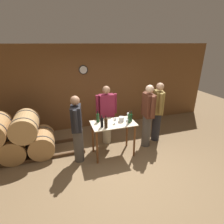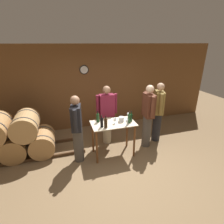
{
  "view_description": "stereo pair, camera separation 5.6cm",
  "coord_description": "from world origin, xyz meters",
  "px_view_note": "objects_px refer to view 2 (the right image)",
  "views": [
    {
      "loc": [
        -1.2,
        -3.01,
        2.73
      ],
      "look_at": [
        0.01,
        0.77,
        1.14
      ],
      "focal_mm": 28.0,
      "sensor_mm": 36.0,
      "label": 1
    },
    {
      "loc": [
        -1.14,
        -3.02,
        2.73
      ],
      "look_at": [
        0.01,
        0.77,
        1.14
      ],
      "focal_mm": 28.0,
      "sensor_mm": 36.0,
      "label": 2
    }
  ],
  "objects_px": {
    "wine_bottle_far_right": "(131,117)",
    "person_visitor_near_door": "(107,114)",
    "wine_bottle_left": "(102,122)",
    "person_visitor_with_scarf": "(148,115)",
    "wine_bottle_far_left": "(98,118)",
    "wine_glass_near_right": "(128,115)",
    "wine_bottle_right": "(129,119)",
    "person_visitor_bearded": "(77,128)",
    "wine_glass_near_center": "(127,121)",
    "wine_bottle_center": "(106,123)",
    "wine_glass_near_left": "(115,120)",
    "ice_bucket": "(121,119)",
    "person_host": "(158,111)"
  },
  "relations": [
    {
      "from": "wine_bottle_far_right",
      "to": "person_visitor_near_door",
      "type": "bearing_deg",
      "value": 124.61
    },
    {
      "from": "wine_bottle_left",
      "to": "person_visitor_with_scarf",
      "type": "relative_size",
      "value": 0.17
    },
    {
      "from": "wine_bottle_far_left",
      "to": "person_visitor_near_door",
      "type": "height_order",
      "value": "person_visitor_near_door"
    },
    {
      "from": "wine_glass_near_right",
      "to": "wine_bottle_right",
      "type": "bearing_deg",
      "value": -107.47
    },
    {
      "from": "person_visitor_bearded",
      "to": "person_visitor_near_door",
      "type": "height_order",
      "value": "person_visitor_near_door"
    },
    {
      "from": "wine_bottle_far_left",
      "to": "person_visitor_bearded",
      "type": "xyz_separation_m",
      "value": [
        -0.53,
        -0.16,
        -0.13
      ]
    },
    {
      "from": "wine_bottle_right",
      "to": "person_visitor_near_door",
      "type": "distance_m",
      "value": 0.82
    },
    {
      "from": "person_visitor_with_scarf",
      "to": "wine_bottle_far_left",
      "type": "bearing_deg",
      "value": 178.13
    },
    {
      "from": "wine_bottle_left",
      "to": "wine_glass_near_right",
      "type": "bearing_deg",
      "value": 20.3
    },
    {
      "from": "wine_glass_near_center",
      "to": "person_visitor_with_scarf",
      "type": "bearing_deg",
      "value": 25.35
    },
    {
      "from": "wine_bottle_center",
      "to": "wine_glass_near_right",
      "type": "distance_m",
      "value": 0.78
    },
    {
      "from": "wine_bottle_right",
      "to": "wine_glass_near_left",
      "type": "distance_m",
      "value": 0.35
    },
    {
      "from": "wine_glass_near_left",
      "to": "ice_bucket",
      "type": "distance_m",
      "value": 0.2
    },
    {
      "from": "wine_glass_near_center",
      "to": "person_visitor_with_scarf",
      "type": "height_order",
      "value": "person_visitor_with_scarf"
    },
    {
      "from": "wine_bottle_right",
      "to": "wine_glass_near_center",
      "type": "height_order",
      "value": "wine_bottle_right"
    },
    {
      "from": "wine_bottle_center",
      "to": "wine_glass_near_left",
      "type": "xyz_separation_m",
      "value": [
        0.27,
        0.16,
        -0.01
      ]
    },
    {
      "from": "wine_bottle_center",
      "to": "ice_bucket",
      "type": "relative_size",
      "value": 2.25
    },
    {
      "from": "ice_bucket",
      "to": "person_visitor_bearded",
      "type": "height_order",
      "value": "person_visitor_bearded"
    },
    {
      "from": "wine_bottle_far_left",
      "to": "wine_bottle_right",
      "type": "distance_m",
      "value": 0.77
    },
    {
      "from": "wine_bottle_far_right",
      "to": "wine_bottle_far_left",
      "type": "bearing_deg",
      "value": 166.15
    },
    {
      "from": "wine_bottle_right",
      "to": "wine_bottle_far_right",
      "type": "relative_size",
      "value": 1.1
    },
    {
      "from": "wine_glass_near_right",
      "to": "wine_bottle_far_left",
      "type": "bearing_deg",
      "value": 179.01
    },
    {
      "from": "wine_glass_near_center",
      "to": "ice_bucket",
      "type": "xyz_separation_m",
      "value": [
        -0.05,
        0.25,
        -0.05
      ]
    },
    {
      "from": "person_visitor_with_scarf",
      "to": "wine_glass_near_left",
      "type": "bearing_deg",
      "value": -170.63
    },
    {
      "from": "person_host",
      "to": "person_visitor_near_door",
      "type": "xyz_separation_m",
      "value": [
        -1.42,
        0.3,
        -0.03
      ]
    },
    {
      "from": "wine_glass_near_right",
      "to": "ice_bucket",
      "type": "relative_size",
      "value": 1.14
    },
    {
      "from": "wine_bottle_far_right",
      "to": "ice_bucket",
      "type": "bearing_deg",
      "value": 168.09
    },
    {
      "from": "wine_bottle_left",
      "to": "wine_bottle_right",
      "type": "relative_size",
      "value": 1.0
    },
    {
      "from": "wine_bottle_center",
      "to": "wine_bottle_right",
      "type": "height_order",
      "value": "wine_bottle_right"
    },
    {
      "from": "wine_bottle_center",
      "to": "wine_glass_near_left",
      "type": "relative_size",
      "value": 2.01
    },
    {
      "from": "wine_bottle_far_right",
      "to": "ice_bucket",
      "type": "distance_m",
      "value": 0.25
    },
    {
      "from": "wine_bottle_far_right",
      "to": "wine_glass_near_center",
      "type": "xyz_separation_m",
      "value": [
        -0.19,
        -0.2,
        0.0
      ]
    },
    {
      "from": "wine_glass_near_left",
      "to": "wine_glass_near_right",
      "type": "bearing_deg",
      "value": 24.23
    },
    {
      "from": "wine_bottle_right",
      "to": "wine_glass_near_right",
      "type": "relative_size",
      "value": 1.99
    },
    {
      "from": "wine_bottle_left",
      "to": "wine_glass_near_center",
      "type": "distance_m",
      "value": 0.59
    },
    {
      "from": "person_host",
      "to": "person_visitor_bearded",
      "type": "xyz_separation_m",
      "value": [
        -2.31,
        -0.32,
        -0.04
      ]
    },
    {
      "from": "person_visitor_near_door",
      "to": "wine_bottle_center",
      "type": "bearing_deg",
      "value": -106.88
    },
    {
      "from": "wine_bottle_left",
      "to": "wine_bottle_right",
      "type": "distance_m",
      "value": 0.69
    },
    {
      "from": "wine_bottle_far_left",
      "to": "wine_bottle_left",
      "type": "distance_m",
      "value": 0.3
    },
    {
      "from": "wine_bottle_far_right",
      "to": "wine_glass_near_right",
      "type": "height_order",
      "value": "wine_bottle_far_right"
    },
    {
      "from": "wine_bottle_left",
      "to": "person_visitor_with_scarf",
      "type": "xyz_separation_m",
      "value": [
        1.32,
        0.26,
        -0.09
      ]
    },
    {
      "from": "wine_glass_near_right",
      "to": "person_host",
      "type": "distance_m",
      "value": 1.0
    },
    {
      "from": "wine_glass_near_center",
      "to": "ice_bucket",
      "type": "distance_m",
      "value": 0.26
    },
    {
      "from": "wine_bottle_center",
      "to": "wine_glass_near_right",
      "type": "bearing_deg",
      "value": 26.62
    },
    {
      "from": "person_visitor_bearded",
      "to": "wine_glass_near_left",
      "type": "bearing_deg",
      "value": -2.72
    },
    {
      "from": "wine_bottle_far_left",
      "to": "wine_bottle_center",
      "type": "relative_size",
      "value": 0.98
    },
    {
      "from": "person_visitor_near_door",
      "to": "wine_bottle_far_right",
      "type": "bearing_deg",
      "value": -55.39
    },
    {
      "from": "wine_bottle_far_right",
      "to": "person_visitor_with_scarf",
      "type": "xyz_separation_m",
      "value": [
        0.55,
        0.15,
        -0.07
      ]
    },
    {
      "from": "wine_glass_near_right",
      "to": "ice_bucket",
      "type": "distance_m",
      "value": 0.27
    },
    {
      "from": "person_visitor_bearded",
      "to": "ice_bucket",
      "type": "bearing_deg",
      "value": 0.8
    }
  ]
}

